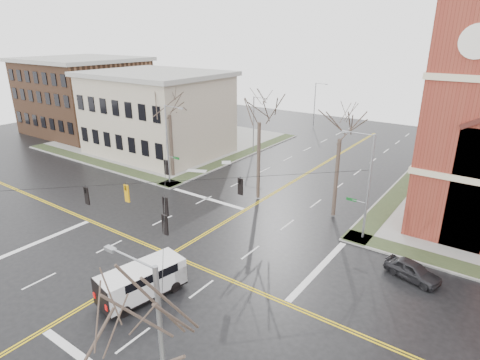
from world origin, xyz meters
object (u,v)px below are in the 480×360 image
Objects in this scene: parked_car_a at (413,270)px; tree_nw_near at (259,117)px; tree_nw_far at (169,111)px; tree_ne at (340,134)px; signal_pole_ne at (367,184)px; streetlight_north_b at (315,103)px; signal_pole_se at (160,360)px; cargo_van at (145,278)px; streetlight_north_a at (254,122)px; signal_pole_nw at (168,142)px.

parked_car_a is 0.33× the size of tree_nw_near.
tree_nw_far is 0.99× the size of tree_ne.
streetlight_north_b is at bearing 121.05° from signal_pole_ne.
signal_pole_se is 11.83m from cargo_van.
tree_nw_far reaches higher than parked_car_a.
streetlight_north_a reaches higher than parked_car_a.
streetlight_north_b is 34.78m from tree_nw_far.
cargo_van is at bearing -80.67° from tree_nw_near.
tree_nw_near is at bearing 110.95° from cargo_van.
tree_nw_near is (10.05, -34.33, 4.24)m from streetlight_north_b.
tree_nw_far reaches higher than cargo_van.
tree_ne reaches higher than streetlight_north_b.
streetlight_north_b is 48.68m from parked_car_a.
signal_pole_ne is 1.12× the size of streetlight_north_b.
cargo_van is 1.55× the size of parked_car_a.
signal_pole_se reaches higher than streetlight_north_b.
tree_nw_near is (10.05, -14.33, 4.24)m from streetlight_north_a.
tree_ne is (5.25, 18.85, 6.81)m from cargo_van.
streetlight_north_a is 0.72× the size of tree_nw_far.
tree_nw_far reaches higher than signal_pole_nw.
streetlight_north_b is at bearing 115.56° from cargo_van.
signal_pole_se is 45.20m from streetlight_north_a.
parked_car_a is (27.75, -3.77, -4.28)m from signal_pole_nw.
signal_pole_nw is at bearing 142.01° from cargo_van.
signal_pole_se reaches higher than streetlight_north_a.
parked_car_a is 19.74m from tree_nw_near.
signal_pole_nw reaches higher than cargo_van.
parked_car_a is (27.08, -20.27, -3.80)m from streetlight_north_a.
signal_pole_nw is 1.48× the size of cargo_van.
streetlight_north_a is 18.01m from tree_nw_near.
parked_car_a is at bearing -36.82° from streetlight_north_a.
signal_pole_ne is 24.45m from tree_nw_far.
streetlight_north_a is 15.12m from tree_nw_far.
tree_ne is at bearing 8.12° from signal_pole_nw.
signal_pole_se is 34.89m from tree_nw_far.
signal_pole_ne is 18.80m from cargo_van.
signal_pole_nw is at bearing -91.05° from streetlight_north_b.
signal_pole_ne is 12.69m from tree_nw_near.
signal_pole_nw reaches higher than parked_car_a.
streetlight_north_b is at bearing 118.45° from tree_ne.
streetlight_north_a is at bearing -90.00° from streetlight_north_b.
signal_pole_se is 0.81× the size of tree_nw_far.
parked_car_a is 13.20m from tree_ne.
tree_nw_near is at bearing 0.90° from tree_nw_far.
streetlight_north_b is 1.31× the size of cargo_van.
signal_pole_nw and signal_pole_se have the same top height.
signal_pole_nw is at bearing 134.55° from signal_pole_se.
signal_pole_se is 20.35m from parked_car_a.
signal_pole_se is (22.64, -23.00, 0.00)m from signal_pole_nw.
signal_pole_se is at bearing -60.91° from streetlight_north_a.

